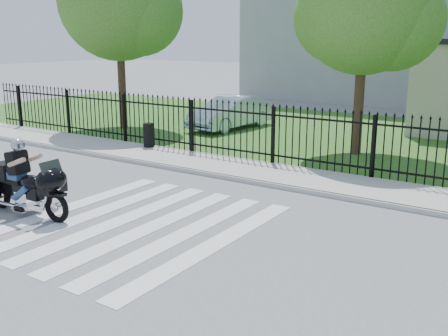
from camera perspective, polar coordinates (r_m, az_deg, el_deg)
The scene contains 11 objects.
ground at distance 11.07m, azimuth -9.73°, elevation -6.07°, with size 120.00×120.00×0.00m, color slate.
crosswalk at distance 11.07m, azimuth -9.73°, elevation -6.04°, with size 5.00×5.50×0.01m, color silver, non-canonical shape.
sidewalk at distance 14.91m, azimuth 3.46°, elevation -0.36°, with size 40.00×2.00×0.12m, color #ADAAA3.
curb at distance 14.08m, azimuth 1.42°, elevation -1.22°, with size 40.00×0.12×0.12m, color #ADAAA3.
grass_strip at distance 21.13m, azimuth 13.05°, elevation 3.48°, with size 40.00×12.00×0.02m, color #305D20.
iron_fence at distance 15.58m, azimuth 5.36°, elevation 3.41°, with size 26.00×0.04×1.80m.
tree_left at distance 22.47m, azimuth -11.46°, elevation 17.41°, with size 4.80×4.80×7.58m.
tree_mid at distance 17.49m, azimuth 15.07°, elevation 16.56°, with size 4.20×4.20×6.78m.
motorcycle_rider at distance 12.16m, azimuth -21.06°, elevation -1.53°, with size 2.59×0.80×1.71m.
parked_car at distance 22.03m, azimuth 0.73°, elevation 6.08°, with size 1.44×4.12×1.36m, color #ACC0D9.
litter_bin at distance 18.02m, azimuth -8.21°, elevation 3.57°, with size 0.36×0.36×0.81m, color black.
Camera 1 is at (7.20, -7.51, 3.78)m, focal length 42.00 mm.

